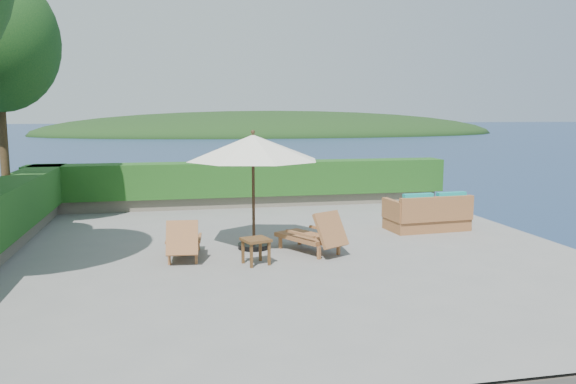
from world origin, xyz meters
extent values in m
plane|color=gray|center=(0.00, 0.00, 0.00)|extent=(12.00, 12.00, 0.00)
cube|color=#5D554A|center=(0.00, 0.00, -1.55)|extent=(12.00, 12.00, 3.00)
ellipsoid|color=black|center=(25.00, 140.00, -3.00)|extent=(126.00, 57.60, 12.60)
cube|color=gray|center=(0.00, 5.60, 0.18)|extent=(12.00, 0.60, 0.36)
cube|color=#1A4814|center=(0.00, 5.60, 0.85)|extent=(12.40, 0.90, 1.00)
cylinder|color=#49351C|center=(-6.00, 3.20, 2.34)|extent=(0.20, 0.20, 4.68)
cylinder|color=black|center=(-0.53, 0.32, 0.05)|extent=(0.77, 0.77, 0.10)
cylinder|color=#362213|center=(-0.53, 0.32, 1.19)|extent=(0.07, 0.07, 2.37)
cone|color=silver|center=(-0.53, 0.32, 2.11)|extent=(3.17, 3.17, 0.52)
sphere|color=#362213|center=(-0.53, 0.32, 2.42)|extent=(0.10, 0.10, 0.09)
cube|color=#956136|center=(-2.25, -0.62, 0.12)|extent=(0.06, 0.06, 0.23)
cube|color=#956136|center=(-1.76, -0.66, 0.12)|extent=(0.06, 0.06, 0.23)
cube|color=#956136|center=(-2.16, 0.44, 0.12)|extent=(0.06, 0.06, 0.23)
cube|color=#956136|center=(-1.67, 0.40, 0.12)|extent=(0.06, 0.06, 0.23)
cube|color=#956136|center=(-1.95, -0.02, 0.27)|extent=(0.68, 1.20, 0.08)
cube|color=#956136|center=(-2.01, -0.68, 0.51)|extent=(0.62, 0.42, 0.62)
cube|color=#956136|center=(-2.27, -0.17, 0.40)|extent=(0.12, 0.76, 0.04)
cube|color=#956136|center=(-1.67, -0.22, 0.40)|extent=(0.12, 0.76, 0.04)
cube|color=#956136|center=(0.58, -0.81, 0.13)|extent=(0.08, 0.08, 0.25)
cube|color=#956136|center=(1.05, -0.55, 0.13)|extent=(0.08, 0.08, 0.25)
cube|color=#956136|center=(0.01, 0.20, 0.13)|extent=(0.08, 0.08, 0.25)
cube|color=#956136|center=(0.48, 0.46, 0.13)|extent=(0.08, 0.08, 0.25)
cube|color=#956136|center=(0.48, -0.09, 0.29)|extent=(1.17, 1.40, 0.09)
cube|color=#956136|center=(0.83, -0.72, 0.56)|extent=(0.75, 0.67, 0.67)
cube|color=#956136|center=(0.29, -0.42, 0.43)|extent=(0.45, 0.74, 0.05)
cube|color=#956136|center=(0.86, -0.10, 0.43)|extent=(0.45, 0.74, 0.05)
cube|color=brown|center=(-0.79, -1.15, 0.22)|extent=(0.06, 0.06, 0.44)
cube|color=brown|center=(-0.44, -1.04, 0.22)|extent=(0.06, 0.06, 0.44)
cube|color=brown|center=(-0.90, -0.80, 0.22)|extent=(0.06, 0.06, 0.44)
cube|color=brown|center=(-0.55, -0.69, 0.22)|extent=(0.06, 0.06, 0.44)
cube|color=brown|center=(-0.67, -0.92, 0.47)|extent=(0.58, 0.58, 0.05)
cube|color=#956136|center=(3.84, 1.36, 0.21)|extent=(1.96, 1.10, 0.42)
cube|color=#956136|center=(3.88, 0.92, 0.58)|extent=(1.90, 0.30, 0.58)
cube|color=#956136|center=(2.94, 1.28, 0.53)|extent=(0.20, 0.95, 0.47)
cube|color=#956136|center=(4.74, 1.43, 0.53)|extent=(0.20, 0.95, 0.47)
cube|color=teal|center=(3.40, 1.37, 0.52)|extent=(0.88, 0.82, 0.19)
cube|color=teal|center=(4.28, 1.45, 0.52)|extent=(0.88, 0.82, 0.19)
cube|color=teal|center=(3.43, 0.99, 0.76)|extent=(0.75, 0.21, 0.38)
cube|color=teal|center=(4.31, 1.06, 0.76)|extent=(0.75, 0.21, 0.38)
camera|label=1|loc=(-2.15, -11.01, 2.81)|focal=35.00mm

